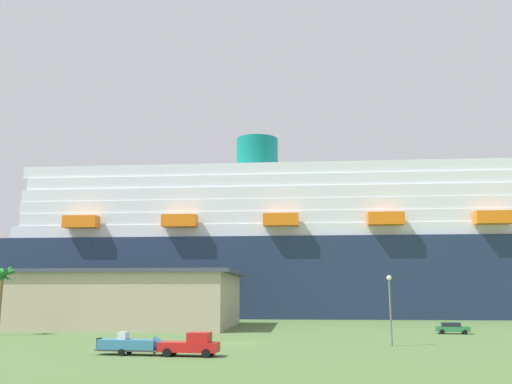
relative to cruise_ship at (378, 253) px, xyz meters
name	(u,v)px	position (x,y,z in m)	size (l,w,h in m)	color
ground_plane	(263,327)	(-24.63, -43.86, -15.51)	(600.00, 600.00, 0.00)	#4C6B38
cruise_ship	(378,253)	(0.00, 0.00, 0.00)	(238.33, 37.34, 51.73)	#1E2D4C
terminal_building	(50,299)	(-62.18, -45.85, -10.72)	(67.82, 29.57, 9.54)	#B7A88C
pickup_truck	(191,345)	(-27.19, -87.71, -14.46)	(5.73, 2.61, 2.20)	red
small_boat_on_trailer	(135,345)	(-32.80, -87.30, -14.54)	(7.97, 2.28, 2.15)	#595960
palm_tree	(2,280)	(-60.15, -64.86, -7.81)	(3.79, 3.31, 9.65)	brown
street_lamp	(390,300)	(-7.11, -75.44, -10.40)	(0.56, 0.56, 7.82)	slate
parked_car_white_van	(82,324)	(-53.41, -52.01, -14.67)	(4.92, 2.67, 1.58)	white
parked_car_green_wagon	(452,328)	(4.07, -55.69, -14.67)	(4.87, 2.41, 1.58)	#2D723F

